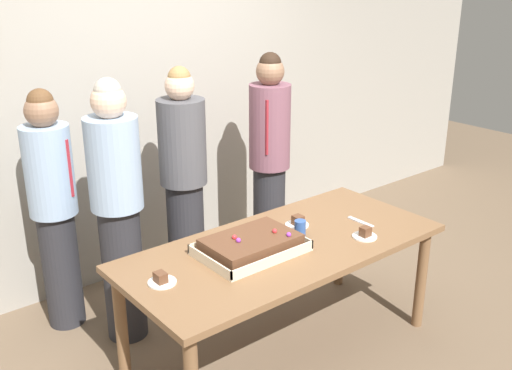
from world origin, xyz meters
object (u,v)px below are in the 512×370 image
at_px(party_table, 283,256).
at_px(plated_slice_near_left, 365,234).
at_px(person_back_corner, 54,207).
at_px(person_green_shirt_behind, 269,159).
at_px(plated_slice_far_left, 297,222).
at_px(cake_server_utensil, 361,222).
at_px(sheet_cake, 251,245).
at_px(drink_cup_nearest, 300,228).
at_px(person_striped_tie_right, 118,209).
at_px(person_serving_front, 184,184).
at_px(plated_slice_near_right, 161,280).

distance_m(party_table, plated_slice_near_left, 0.52).
bearing_deg(person_back_corner, person_green_shirt_behind, 49.89).
relative_size(plated_slice_far_left, person_back_corner, 0.09).
bearing_deg(cake_server_utensil, plated_slice_near_left, -132.02).
relative_size(sheet_cake, person_green_shirt_behind, 0.35).
bearing_deg(plated_slice_near_left, person_back_corner, 134.04).
xyz_separation_m(drink_cup_nearest, person_green_shirt_behind, (0.53, 0.91, 0.11)).
xyz_separation_m(sheet_cake, plated_slice_far_left, (0.46, 0.11, -0.02)).
height_order(drink_cup_nearest, person_striped_tie_right, person_striped_tie_right).
bearing_deg(party_table, sheet_cake, 170.93).
xyz_separation_m(drink_cup_nearest, person_back_corner, (-1.08, 1.15, 0.05)).
relative_size(cake_server_utensil, person_back_corner, 0.12).
relative_size(plated_slice_near_left, plated_slice_far_left, 1.00).
height_order(plated_slice_near_left, person_serving_front, person_serving_front).
distance_m(drink_cup_nearest, cake_server_utensil, 0.45).
bearing_deg(party_table, plated_slice_near_right, 176.28).
distance_m(drink_cup_nearest, person_back_corner, 1.57).
xyz_separation_m(sheet_cake, person_green_shirt_behind, (0.90, 0.90, 0.11)).
distance_m(drink_cup_nearest, person_green_shirt_behind, 1.06).
bearing_deg(plated_slice_near_left, drink_cup_nearest, 137.53).
bearing_deg(drink_cup_nearest, person_back_corner, 133.17).
xyz_separation_m(plated_slice_near_left, person_green_shirt_behind, (0.24, 1.18, 0.14)).
xyz_separation_m(sheet_cake, plated_slice_near_left, (0.66, -0.28, -0.03)).
bearing_deg(party_table, plated_slice_far_left, 30.01).
height_order(sheet_cake, cake_server_utensil, sheet_cake).
relative_size(sheet_cake, person_striped_tie_right, 0.35).
distance_m(person_green_shirt_behind, person_back_corner, 1.62).
bearing_deg(plated_slice_far_left, plated_slice_near_right, -175.15).
bearing_deg(plated_slice_near_left, cake_server_utensil, 47.98).
bearing_deg(plated_slice_near_right, person_serving_front, 51.21).
height_order(cake_server_utensil, person_back_corner, person_back_corner).
distance_m(plated_slice_near_left, person_back_corner, 1.97).
distance_m(party_table, sheet_cake, 0.26).
height_order(plated_slice_near_right, cake_server_utensil, plated_slice_near_right).
bearing_deg(cake_server_utensil, person_back_corner, 140.54).
bearing_deg(person_back_corner, plated_slice_far_left, 16.70).
distance_m(cake_server_utensil, person_striped_tie_right, 1.53).
bearing_deg(person_serving_front, person_green_shirt_behind, 98.55).
height_order(party_table, person_serving_front, person_serving_front).
bearing_deg(cake_server_utensil, person_green_shirt_behind, 84.89).
xyz_separation_m(plated_slice_near_left, person_serving_front, (-0.54, 1.17, 0.11)).
relative_size(sheet_cake, plated_slice_far_left, 3.94).
bearing_deg(drink_cup_nearest, plated_slice_near_left, -42.47).
xyz_separation_m(plated_slice_far_left, cake_server_utensil, (0.35, -0.22, -0.02)).
bearing_deg(plated_slice_near_left, person_striped_tie_right, 137.49).
xyz_separation_m(plated_slice_far_left, person_back_corner, (-1.16, 1.03, 0.08)).
relative_size(plated_slice_far_left, cake_server_utensil, 0.75).
height_order(person_serving_front, person_striped_tie_right, person_striped_tie_right).
bearing_deg(plated_slice_near_right, plated_slice_far_left, 4.85).
height_order(drink_cup_nearest, cake_server_utensil, drink_cup_nearest).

